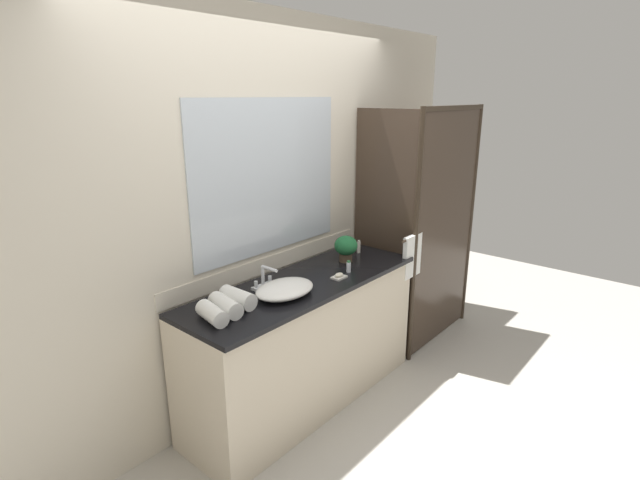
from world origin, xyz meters
TOP-DOWN VIEW (x-y plane):
  - ground_plane at (0.00, 0.00)m, footprint 8.00×8.00m
  - wall_back_with_mirror at (0.00, 0.34)m, footprint 4.40×0.06m
  - vanity_cabinet at (0.00, 0.01)m, footprint 1.80×0.58m
  - shower_enclosure at (1.27, -0.19)m, footprint 1.20×0.59m
  - sink_basin at (-0.25, -0.06)m, footprint 0.40×0.30m
  - faucet at (-0.25, 0.13)m, footprint 0.17×0.15m
  - potted_plant at (0.49, 0.04)m, footprint 0.17×0.17m
  - soap_dish at (0.19, -0.13)m, footprint 0.10×0.07m
  - amenity_bottle_conditioner at (0.72, 0.09)m, footprint 0.03×0.03m
  - amenity_bottle_lotion at (0.32, -0.11)m, footprint 0.03×0.03m
  - rolled_towel_near_edge at (-0.76, -0.01)m, footprint 0.13×0.23m
  - rolled_towel_middle at (-0.65, 0.01)m, footprint 0.13×0.25m
  - rolled_towel_far_edge at (-0.54, 0.04)m, footprint 0.11×0.23m

SIDE VIEW (x-z plane):
  - ground_plane at x=0.00m, z-range 0.00..0.00m
  - vanity_cabinet at x=0.00m, z-range 0.00..0.90m
  - soap_dish at x=0.19m, z-range 0.90..0.93m
  - amenity_bottle_lotion at x=0.32m, z-range 0.90..0.98m
  - sink_basin at x=-0.25m, z-range 0.90..0.98m
  - rolled_towel_near_edge at x=-0.76m, z-range 0.90..0.99m
  - amenity_bottle_conditioner at x=0.72m, z-range 0.90..1.00m
  - rolled_towel_middle at x=-0.65m, z-range 0.90..1.00m
  - faucet at x=-0.25m, z-range 0.88..1.03m
  - rolled_towel_far_edge at x=-0.54m, z-range 0.90..1.00m
  - potted_plant at x=0.49m, z-range 0.91..1.11m
  - shower_enclosure at x=1.27m, z-range 0.02..2.02m
  - wall_back_with_mirror at x=0.00m, z-range 0.01..2.61m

